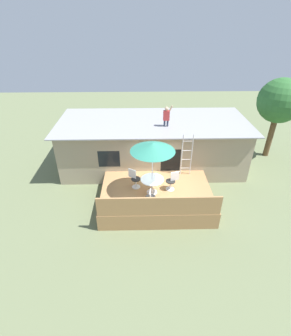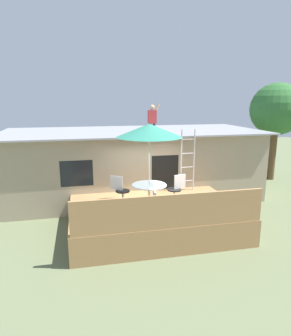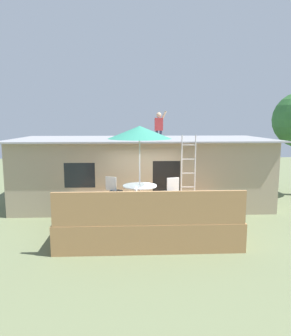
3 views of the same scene
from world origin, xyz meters
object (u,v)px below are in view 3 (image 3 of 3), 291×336
Objects in this scene: patio_chair_right at (169,192)px; patio_umbrella at (140,132)px; patio_table at (140,190)px; step_ladder at (188,166)px; patio_chair_left at (114,191)px; patio_chair_near at (137,203)px; person_figure at (159,124)px.

patio_umbrella is at bearing 0.00° from patio_chair_right.
patio_umbrella is (0.00, -0.00, 1.76)m from patio_table.
step_ladder is 2.84m from patio_chair_left.
patio_chair_left reaches higher than patio_table.
step_ladder reaches higher than patio_chair_near.
patio_table is 0.94m from patio_chair_left.
patio_chair_near is (-1.88, -2.56, -0.64)m from step_ladder.
patio_chair_left is (-0.80, 0.48, -0.13)m from patio_table.
patio_table is 2.40m from step_ladder.
patio_table is at bearing 116.57° from patio_umbrella.
patio_chair_right is (0.07, -2.89, -2.11)m from person_figure.
patio_chair_right is at bearing 15.04° from patio_table.
person_figure reaches higher than step_ladder.
person_figure is at bearing -6.61° from patio_chair_near.
person_figure reaches higher than patio_chair_near.
step_ladder is 3.24m from patio_chair_near.
patio_umbrella is 2.12m from patio_chair_right.
step_ladder is at bearing -137.84° from patio_chair_right.
person_figure is (0.86, 3.14, 0.22)m from patio_umbrella.
patio_chair_left is (-1.65, -2.65, -2.11)m from person_figure.
patio_umbrella is at bearing -138.85° from step_ladder.
patio_umbrella reaches higher than patio_table.
patio_chair_right is at bearing -32.95° from patio_chair_near.
person_figure is 1.21× the size of patio_chair_near.
person_figure reaches higher than patio_chair_right.
patio_umbrella is 2.76× the size of patio_chair_right.
step_ladder is 2.39× the size of patio_chair_right.
person_figure is 1.21× the size of patio_chair_left.
person_figure reaches higher than patio_umbrella.
step_ladder is at bearing 53.66° from patio_chair_left.
step_ladder reaches higher than patio_chair_right.
patio_chair_near is at bearing -103.23° from person_figure.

